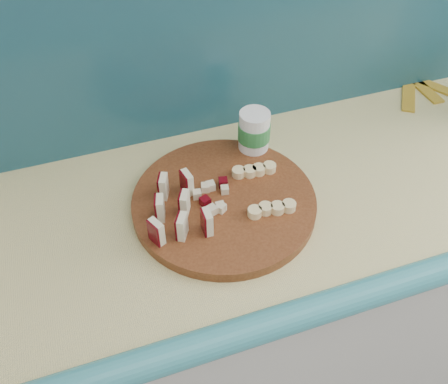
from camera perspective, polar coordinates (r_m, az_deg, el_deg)
The scene contains 8 objects.
kitchen_counter at distance 1.67m, azimuth 19.63°, elevation -7.41°, with size 2.20×0.63×0.91m.
backsplash at distance 1.41m, azimuth 20.28°, elevation 19.55°, with size 2.20×0.02×0.50m, color teal.
cutting_board at distance 1.09m, azimuth 0.00°, elevation -1.20°, with size 0.40×0.40×0.03m, color #49220F.
apple_wedges at distance 1.03m, azimuth -5.41°, elevation -1.86°, with size 0.12×0.16×0.06m.
apple_chunks at distance 1.07m, azimuth -1.26°, elevation -0.64°, with size 0.07×0.06×0.02m.
banana_slices at distance 1.10m, azimuth 4.39°, elevation 0.40°, with size 0.11×0.16×0.02m.
canister at distance 1.19m, azimuth 3.44°, elevation 6.64°, with size 0.08×0.08×0.12m.
banana_peel at distance 1.55m, azimuth 21.97°, elevation 10.67°, with size 0.22×0.19×0.01m.
Camera 1 is at (-0.73, 0.79, 1.72)m, focal length 40.00 mm.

